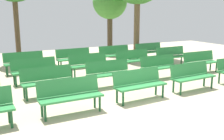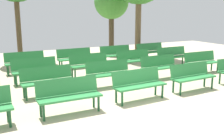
{
  "view_description": "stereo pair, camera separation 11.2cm",
  "coord_description": "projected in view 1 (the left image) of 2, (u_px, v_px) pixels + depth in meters",
  "views": [
    {
      "loc": [
        -4.2,
        -4.65,
        2.53
      ],
      "look_at": [
        0.0,
        3.28,
        0.55
      ],
      "focal_mm": 43.17,
      "sensor_mm": 36.0,
      "label": 1
    },
    {
      "loc": [
        -4.1,
        -4.71,
        2.53
      ],
      "look_at": [
        0.0,
        3.28,
        0.55
      ],
      "focal_mm": 43.17,
      "sensor_mm": 36.0,
      "label": 2
    }
  ],
  "objects": [
    {
      "name": "bench_r0_c2",
      "position": [
        139.0,
        83.0,
        7.74
      ],
      "size": [
        1.62,
        0.55,
        0.87
      ],
      "rotation": [
        0.0,
        0.0,
        0.05
      ],
      "color": "#2D8442",
      "rests_on": "ground_plane"
    },
    {
      "name": "bench_r0_c3",
      "position": [
        192.0,
        75.0,
        8.7
      ],
      "size": [
        1.62,
        0.55,
        0.87
      ],
      "rotation": [
        0.0,
        0.0,
        0.04
      ],
      "color": "#2D8442",
      "rests_on": "ground_plane"
    },
    {
      "name": "bench_r2_c1",
      "position": [
        34.0,
        69.0,
        9.58
      ],
      "size": [
        1.62,
        0.54,
        0.87
      ],
      "rotation": [
        0.0,
        0.0,
        0.04
      ],
      "color": "#2D8442",
      "rests_on": "ground_plane"
    },
    {
      "name": "bench_r2_c2",
      "position": [
        89.0,
        63.0,
        10.61
      ],
      "size": [
        1.61,
        0.51,
        0.87
      ],
      "rotation": [
        0.0,
        0.0,
        0.02
      ],
      "color": "#2D8442",
      "rests_on": "ground_plane"
    },
    {
      "name": "bench_r0_c1",
      "position": [
        70.0,
        94.0,
        6.7
      ],
      "size": [
        1.6,
        0.49,
        0.87
      ],
      "rotation": [
        0.0,
        0.0,
        -0.01
      ],
      "color": "#2D8442",
      "rests_on": "ground_plane"
    },
    {
      "name": "bench_r1_c4",
      "position": [
        200.0,
        61.0,
        11.16
      ],
      "size": [
        1.6,
        0.49,
        0.87
      ],
      "rotation": [
        0.0,
        0.0,
        -0.01
      ],
      "color": "#2D8442",
      "rests_on": "ground_plane"
    },
    {
      "name": "bench_r1_c1",
      "position": [
        48.0,
        79.0,
        8.13
      ],
      "size": [
        1.62,
        0.54,
        0.87
      ],
      "rotation": [
        0.0,
        0.0,
        0.04
      ],
      "color": "#2D8442",
      "rests_on": "ground_plane"
    },
    {
      "name": "bench_r1_c3",
      "position": [
        159.0,
        65.0,
        10.21
      ],
      "size": [
        1.62,
        0.55,
        0.87
      ],
      "rotation": [
        0.0,
        0.0,
        0.04
      ],
      "color": "#2D8442",
      "rests_on": "ground_plane"
    },
    {
      "name": "bench_r3_c3",
      "position": [
        115.0,
        53.0,
        13.05
      ],
      "size": [
        1.6,
        0.49,
        0.87
      ],
      "rotation": [
        0.0,
        0.0,
        0.01
      ],
      "color": "#2D8442",
      "rests_on": "ground_plane"
    },
    {
      "name": "bench_r3_c2",
      "position": [
        74.0,
        57.0,
        12.04
      ],
      "size": [
        1.61,
        0.53,
        0.87
      ],
      "rotation": [
        0.0,
        0.0,
        0.03
      ],
      "color": "#2D8442",
      "rests_on": "ground_plane"
    },
    {
      "name": "bench_r2_c4",
      "position": [
        172.0,
        55.0,
        12.58
      ],
      "size": [
        1.6,
        0.5,
        0.87
      ],
      "rotation": [
        0.0,
        0.0,
        0.01
      ],
      "color": "#2D8442",
      "rests_on": "ground_plane"
    },
    {
      "name": "bench_r3_c4",
      "position": [
        149.0,
        50.0,
        14.08
      ],
      "size": [
        1.61,
        0.53,
        0.87
      ],
      "rotation": [
        0.0,
        0.0,
        0.03
      ],
      "color": "#2D8442",
      "rests_on": "ground_plane"
    },
    {
      "name": "tree_2",
      "position": [
        110.0,
        3.0,
        15.88
      ],
      "size": [
        2.04,
        2.04,
        4.08
      ],
      "color": "#4C3A28",
      "rests_on": "ground_plane"
    },
    {
      "name": "bench_r1_c2",
      "position": [
        109.0,
        72.0,
        9.15
      ],
      "size": [
        1.61,
        0.5,
        0.87
      ],
      "rotation": [
        0.0,
        0.0,
        0.01
      ],
      "color": "#2D8442",
      "rests_on": "ground_plane"
    },
    {
      "name": "ground_plane",
      "position": [
        176.0,
        118.0,
        6.48
      ],
      "size": [
        25.58,
        25.58,
        0.0
      ],
      "primitive_type": "plane",
      "color": "#BCAD8E"
    },
    {
      "name": "bench_r2_c3",
      "position": [
        133.0,
        59.0,
        11.64
      ],
      "size": [
        1.6,
        0.49,
        0.87
      ],
      "rotation": [
        0.0,
        0.0,
        0.01
      ],
      "color": "#2D8442",
      "rests_on": "ground_plane"
    },
    {
      "name": "bench_r3_c1",
      "position": [
        24.0,
        61.0,
        11.04
      ],
      "size": [
        1.6,
        0.48,
        0.87
      ],
      "rotation": [
        0.0,
        0.0,
        -0.0
      ],
      "color": "#2D8442",
      "rests_on": "ground_plane"
    }
  ]
}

